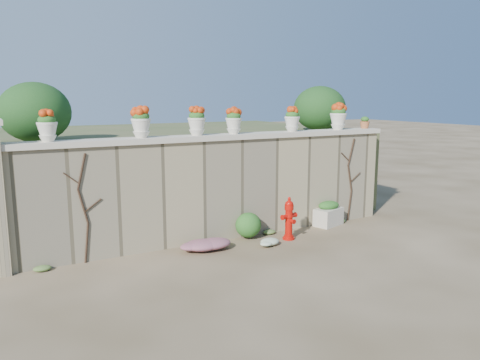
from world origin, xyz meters
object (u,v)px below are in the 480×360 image
planter_box (328,214)px  fire_hydrant (289,218)px  terracotta_pot (365,123)px  urn_pot_0 (47,126)px

planter_box → fire_hydrant: bearing=-179.3°
planter_box → terracotta_pot: bearing=-3.0°
planter_box → terracotta_pot: terracotta_pot is taller
fire_hydrant → planter_box: 1.46m
fire_hydrant → planter_box: bearing=7.5°
urn_pot_0 → terracotta_pot: 6.94m
fire_hydrant → urn_pot_0: 4.77m
planter_box → urn_pot_0: urn_pot_0 is taller
terracotta_pot → planter_box: bearing=-165.6°
fire_hydrant → urn_pot_0: (-4.30, 0.77, 1.92)m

